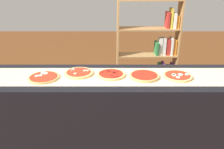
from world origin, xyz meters
name	(u,v)px	position (x,y,z in m)	size (l,w,h in m)	color
counter	(112,120)	(0.00, 0.00, 0.47)	(2.47, 0.61, 0.94)	black
parchment_paper	(112,76)	(0.00, 0.00, 0.94)	(2.34, 0.41, 0.00)	beige
pizza_mozzarella_0	(45,77)	(-0.60, -0.04, 0.95)	(0.27, 0.27, 0.02)	tan
pizza_mushroom_1	(80,73)	(-0.30, 0.05, 0.95)	(0.26, 0.26, 0.03)	#DBB26B
pizza_pepperoni_2	(112,74)	(0.00, 0.02, 0.95)	(0.26, 0.26, 0.02)	#DBB26B
pizza_plain_3	(145,76)	(0.30, -0.02, 0.95)	(0.26, 0.26, 0.02)	tan
pizza_mozzarella_4	(179,76)	(0.60, -0.02, 0.95)	(0.26, 0.26, 0.03)	#DBB26B
bookshelf	(156,57)	(0.62, 1.19, 0.71)	(0.85, 0.25, 1.50)	#A87A47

